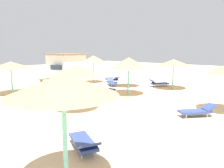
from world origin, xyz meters
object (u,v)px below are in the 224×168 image
at_px(parasol_8, 11,65).
at_px(beach_cabana, 66,65).
at_px(lounger_4, 112,82).
at_px(bench_0, 68,78).
at_px(parasol_6, 94,59).
at_px(lounger_6, 112,79).
at_px(lounger_2, 84,142).
at_px(parasol_4, 129,61).
at_px(parasol_5, 76,71).
at_px(lounger_3, 197,111).
at_px(parasol_0, 128,65).
at_px(parked_car, 62,72).
at_px(parasol_2, 63,85).
at_px(lounger_5, 71,97).
at_px(parasol_1, 174,63).
at_px(lounger_0, 106,90).
at_px(bench_1, 46,80).
at_px(lounger_1, 159,83).

distance_m(parasol_8, beach_cabana, 11.29).
bearing_deg(lounger_4, bench_0, 101.11).
xyz_separation_m(parasol_6, lounger_6, (1.53, -1.36, -2.27)).
relative_size(lounger_2, lounger_6, 1.02).
distance_m(parasol_4, parasol_5, 8.84).
distance_m(lounger_2, lounger_4, 13.81).
relative_size(parasol_8, lounger_3, 1.65).
relative_size(parasol_0, parasol_6, 1.01).
bearing_deg(parked_car, parasol_0, -101.32).
xyz_separation_m(parasol_2, lounger_4, (12.63, 9.55, -2.37)).
bearing_deg(parked_car, lounger_6, -76.82).
relative_size(parasol_5, lounger_2, 1.38).
xyz_separation_m(lounger_5, lounger_6, (8.63, 3.78, 0.00)).
bearing_deg(lounger_6, lounger_2, -142.38).
distance_m(parasol_1, lounger_0, 6.85).
bearing_deg(lounger_4, parasol_2, -142.92).
distance_m(parasol_4, lounger_5, 7.82).
bearing_deg(parasol_0, parasol_5, -176.26).
relative_size(parasol_4, lounger_0, 1.42).
height_order(parasol_0, bench_1, parasol_0).
distance_m(parasol_1, parasol_2, 15.68).
distance_m(lounger_4, bench_0, 5.77).
relative_size(parasol_1, lounger_4, 1.62).
bearing_deg(lounger_3, lounger_5, 107.48).
relative_size(parasol_6, lounger_4, 1.53).
bearing_deg(parasol_2, parasol_8, 71.49).
distance_m(parasol_0, parasol_8, 9.29).
relative_size(parasol_4, lounger_1, 1.46).
bearing_deg(lounger_1, parasol_2, -159.15).
relative_size(lounger_0, bench_0, 1.28).
xyz_separation_m(parasol_6, lounger_1, (2.37, -6.58, -2.26)).
height_order(lounger_4, lounger_5, lounger_4).
bearing_deg(lounger_5, parasol_0, -17.72).
bearing_deg(parked_car, parasol_5, -122.35).
distance_m(lounger_0, lounger_3, 7.56).
distance_m(parasol_1, parasol_6, 8.42).
xyz_separation_m(parasol_2, lounger_2, (1.64, 1.19, -2.38)).
bearing_deg(parasol_1, lounger_0, 154.38).
bearing_deg(parasol_5, parasol_0, 3.74).
height_order(lounger_1, bench_1, lounger_1).
distance_m(parasol_4, lounger_3, 10.02).
bearing_deg(lounger_0, parasol_1, -25.62).
distance_m(parasol_4, parked_car, 10.22).
bearing_deg(parasol_4, lounger_1, -47.27).
bearing_deg(parasol_0, lounger_2, -151.99).
distance_m(parasol_1, lounger_1, 2.58).
distance_m(lounger_2, lounger_6, 16.15).
xyz_separation_m(parasol_8, parked_car, (8.48, 5.16, -1.51)).
bearing_deg(parked_car, lounger_3, -103.93).
relative_size(lounger_5, parked_car, 0.46).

